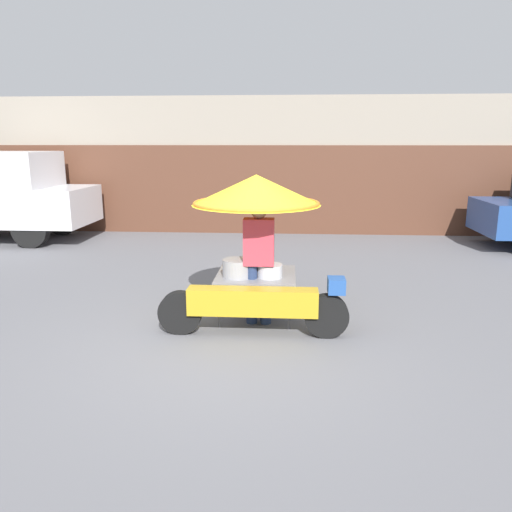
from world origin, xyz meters
name	(u,v)px	position (x,y,z in m)	size (l,w,h in m)	color
ground_plane	(227,347)	(0.00, 0.00, 0.00)	(36.00, 36.00, 0.00)	slate
shopfront_building	(265,165)	(0.00, 8.26, 1.68)	(28.00, 2.06, 3.38)	gray
vendor_motorcycle_cart	(256,213)	(0.27, 0.94, 1.41)	(2.29, 1.64, 1.88)	black
vendor_person	(259,257)	(0.32, 0.80, 0.88)	(0.38, 0.22, 1.57)	navy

